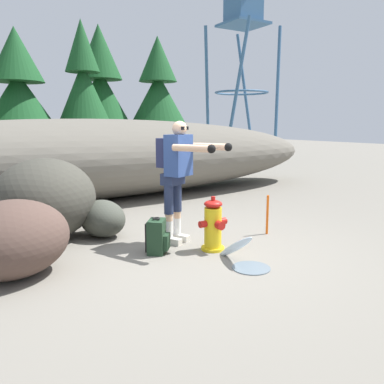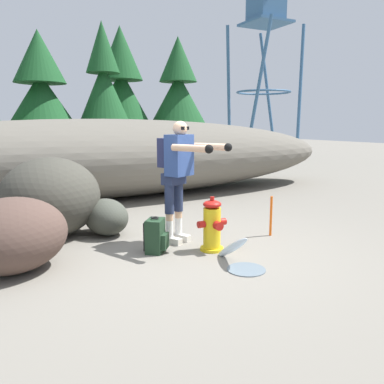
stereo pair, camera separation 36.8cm
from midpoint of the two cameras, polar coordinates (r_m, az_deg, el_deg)
name	(u,v)px [view 2 (the right image)]	position (r m, az deg, el deg)	size (l,w,h in m)	color
ground_plane	(190,252)	(5.17, 1.76, -8.93)	(56.00, 56.00, 0.04)	slate
dirt_embankment	(103,158)	(9.04, -11.81, 4.90)	(12.35, 3.20, 1.77)	#666056
fire_hydrant	(212,226)	(5.12, 5.05, -5.05)	(0.41, 0.36, 0.72)	gold
hydrant_water_jet	(235,253)	(4.74, 8.60, -8.91)	(0.45, 0.88, 0.49)	silver
utility_worker	(179,167)	(5.30, -0.01, 3.74)	(0.78, 1.04, 1.70)	beige
spare_backpack	(156,236)	(5.07, -3.29, -6.52)	(0.36, 0.36, 0.47)	#1E3823
boulder_large	(51,197)	(6.02, -18.49, -0.73)	(1.40, 1.48, 1.18)	#3D3C34
boulder_mid	(11,235)	(4.72, -23.12, -5.92)	(1.27, 1.05, 0.85)	#4D3A32
boulder_small	(106,217)	(5.94, -10.82, -3.63)	(0.82, 0.62, 0.55)	#40433A
pine_tree_center	(41,92)	(14.95, -20.72, 13.59)	(2.75, 2.75, 4.87)	#47331E
pine_tree_right	(103,82)	(15.15, -12.23, 15.56)	(1.89, 1.89, 5.34)	#47331E
pine_tree_far_right	(121,89)	(17.06, -9.75, 14.69)	(2.81, 2.81, 5.65)	#47331E
pine_tree_ridge_end	(178,90)	(17.32, -1.43, 14.85)	(2.52, 2.52, 5.33)	#47331E
watchtower	(266,10)	(21.25, 11.39, 24.79)	(3.48, 3.48, 9.46)	#386089
survey_stake	(271,216)	(5.93, 13.32, -3.48)	(0.04, 0.04, 0.60)	#E55914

